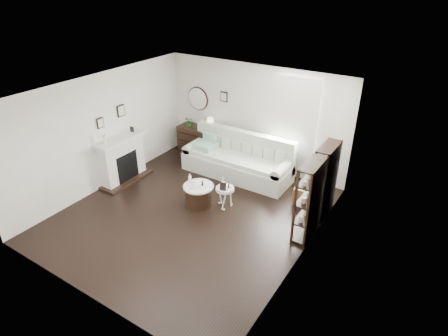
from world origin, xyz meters
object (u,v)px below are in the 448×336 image
Objects in this scene: sofa at (238,161)px; pedestal_table at (225,189)px; dresser at (200,142)px; drum_table at (199,195)px.

sofa is 5.69× the size of pedestal_table.
dresser is 2.52× the size of pedestal_table.
sofa reaches higher than pedestal_table.
drum_table is 0.63m from pedestal_table.
sofa is 1.52m from dresser.
sofa is at bearing 88.87° from drum_table.
dresser is 2.52m from drum_table.
pedestal_table is at bearing -70.24° from sofa.
pedestal_table is (0.53, -1.46, 0.09)m from sofa.
sofa is at bearing 109.76° from pedestal_table.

